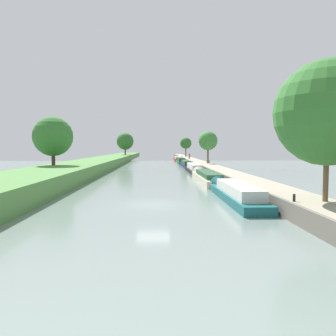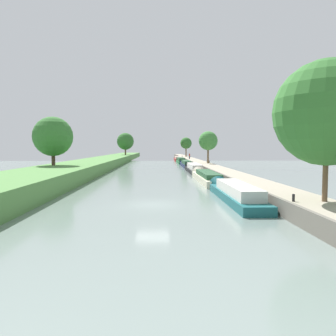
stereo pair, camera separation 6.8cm
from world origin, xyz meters
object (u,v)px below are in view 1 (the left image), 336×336
(narrowboat_cream, at_px, (206,177))
(mooring_bollard_far, at_px, (182,156))
(narrowboat_teal, at_px, (234,192))
(narrowboat_green, at_px, (181,161))
(narrowboat_red, at_px, (178,159))
(narrowboat_black, at_px, (193,168))
(narrowboat_navy, at_px, (186,164))
(park_bench, at_px, (208,161))
(mooring_bollard_near, at_px, (294,198))
(person_walking, at_px, (189,156))

(narrowboat_cream, height_order, mooring_bollard_far, mooring_bollard_far)
(narrowboat_teal, height_order, narrowboat_cream, narrowboat_teal)
(narrowboat_green, height_order, narrowboat_red, narrowboat_green)
(narrowboat_black, relative_size, narrowboat_navy, 0.94)
(narrowboat_red, xyz_separation_m, park_bench, (4.24, -35.94, 0.86))
(park_bench, bearing_deg, narrowboat_black, -110.42)
(mooring_bollard_near, bearing_deg, park_bench, 87.19)
(narrowboat_navy, distance_m, narrowboat_green, 16.74)
(narrowboat_teal, xyz_separation_m, park_bench, (4.31, 41.93, 0.82))
(park_bench, bearing_deg, narrowboat_teal, -95.87)
(mooring_bollard_far, bearing_deg, person_walking, -88.30)
(narrowboat_navy, relative_size, park_bench, 10.60)
(narrowboat_black, height_order, mooring_bollard_far, mooring_bollard_far)
(mooring_bollard_near, height_order, park_bench, park_bench)
(narrowboat_black, height_order, narrowboat_navy, narrowboat_black)
(narrowboat_teal, relative_size, park_bench, 9.36)
(narrowboat_green, relative_size, narrowboat_red, 1.05)
(narrowboat_cream, bearing_deg, narrowboat_navy, 89.71)
(narrowboat_teal, distance_m, mooring_bollard_near, 7.77)
(narrowboat_green, xyz_separation_m, narrowboat_red, (0.06, 14.38, -0.04))
(narrowboat_red, bearing_deg, park_bench, -83.27)
(narrowboat_green, relative_size, park_bench, 9.24)
(narrowboat_green, xyz_separation_m, mooring_bollard_near, (1.87, -71.00, 0.70))
(narrowboat_teal, height_order, mooring_bollard_near, mooring_bollard_near)
(person_walking, xyz_separation_m, park_bench, (1.84, -22.03, -0.53))
(narrowboat_teal, bearing_deg, narrowboat_cream, 90.57)
(narrowboat_green, bearing_deg, park_bench, -78.71)
(narrowboat_cream, distance_m, park_bench, 27.66)
(narrowboat_navy, height_order, narrowboat_red, narrowboat_red)
(narrowboat_black, bearing_deg, mooring_bollard_near, -87.06)
(narrowboat_green, bearing_deg, narrowboat_teal, -90.01)
(narrowboat_navy, distance_m, narrowboat_red, 31.12)
(narrowboat_red, relative_size, person_walking, 7.99)
(narrowboat_cream, relative_size, narrowboat_red, 1.18)
(narrowboat_teal, bearing_deg, park_bench, 84.13)
(narrowboat_teal, relative_size, narrowboat_red, 1.06)
(narrowboat_red, height_order, mooring_bollard_near, mooring_bollard_near)
(mooring_bollard_near, distance_m, park_bench, 49.50)
(narrowboat_cream, bearing_deg, park_bench, 80.72)
(narrowboat_teal, distance_m, narrowboat_cream, 14.65)
(mooring_bollard_far, height_order, park_bench, park_bench)
(narrowboat_teal, distance_m, narrowboat_green, 63.49)
(narrowboat_cream, bearing_deg, mooring_bollard_far, 88.31)
(narrowboat_red, distance_m, park_bench, 36.20)
(narrowboat_green, bearing_deg, narrowboat_navy, -89.98)
(narrowboat_black, bearing_deg, person_walking, 85.73)
(mooring_bollard_near, bearing_deg, narrowboat_cream, 95.24)
(narrowboat_navy, bearing_deg, park_bench, -48.26)
(narrowboat_red, bearing_deg, narrowboat_navy, -90.10)
(person_walking, relative_size, park_bench, 1.11)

